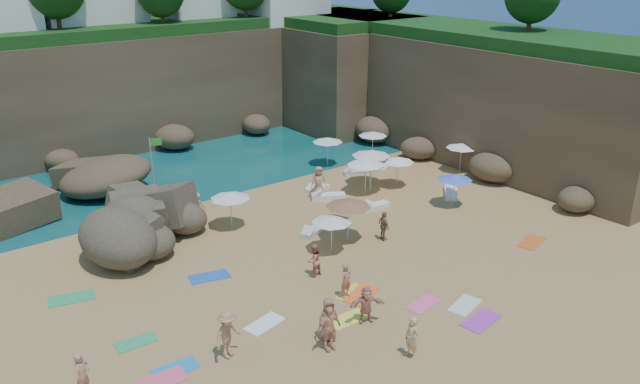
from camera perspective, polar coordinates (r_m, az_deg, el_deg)
ground at (r=29.87m, az=0.47°, el=-6.09°), size 120.00×120.00×0.00m
seawater at (r=55.18m, az=-19.18°, el=5.68°), size 120.00×120.00×0.00m
cliff_back at (r=50.37m, az=-15.65°, el=9.36°), size 44.00×8.00×8.00m
cliff_right at (r=46.68m, az=13.06°, el=8.70°), size 8.00×30.00×8.00m
cliff_corner at (r=53.66m, az=1.67°, el=10.81°), size 10.00×12.00×8.00m
rock_outcrop at (r=33.53m, az=-14.26°, el=-3.60°), size 7.68×6.32×2.73m
flag_pole at (r=37.20m, az=-14.98°, el=2.81°), size 0.73×0.18×3.77m
parasol_0 at (r=32.72m, az=-8.22°, el=-0.33°), size 2.08×2.08×1.97m
parasol_1 at (r=42.15m, az=0.71°, el=4.80°), size 2.05×2.05×1.94m
parasol_2 at (r=43.87m, az=4.86°, el=5.33°), size 2.00×2.00×1.90m
parasol_3 at (r=37.15m, az=4.22°, el=2.72°), size 2.24×2.24×2.12m
parasol_4 at (r=41.93m, az=12.83°, el=4.15°), size 2.03×2.03×1.92m
parasol_5 at (r=38.52m, az=4.69°, el=3.58°), size 2.38×2.38×2.25m
parasol_6 at (r=30.91m, az=2.61°, el=-1.04°), size 2.31×2.31×2.18m
parasol_7 at (r=37.47m, az=4.69°, el=2.64°), size 2.08×2.08×1.96m
parasol_8 at (r=38.49m, az=7.12°, el=2.96°), size 2.01×2.01×1.90m
parasol_9 at (r=29.81m, az=1.07°, el=-2.52°), size 1.96×1.96×1.86m
parasol_10 at (r=36.06m, az=12.24°, el=1.33°), size 1.99×1.99×1.88m
lounger_0 at (r=38.03m, az=-0.24°, el=0.31°), size 1.58×0.56×0.24m
lounger_1 at (r=40.91m, az=3.26°, el=1.81°), size 1.69×1.05×0.25m
lounger_2 at (r=35.54m, az=5.07°, el=-1.30°), size 1.80×0.76×0.27m
lounger_3 at (r=32.36m, az=-0.55°, el=-3.56°), size 1.89×1.24×0.28m
lounger_4 at (r=36.75m, az=0.77°, el=-0.41°), size 2.05×1.58×0.31m
lounger_5 at (r=38.16m, az=11.85°, el=-0.04°), size 1.92×1.90×0.32m
towel_0 at (r=23.27m, az=-13.10°, el=-15.48°), size 1.65×0.91×0.03m
towel_1 at (r=22.84m, az=-14.49°, el=-16.42°), size 1.88×1.03×0.03m
towel_2 at (r=26.99m, az=3.82°, el=-9.31°), size 2.05×1.54×0.03m
towel_3 at (r=24.97m, az=-16.49°, el=-13.04°), size 1.51×0.79×0.03m
towel_4 at (r=25.33m, az=2.57°, el=-11.53°), size 1.68×0.89×0.03m
towel_5 at (r=25.13m, az=-5.09°, el=-11.90°), size 1.77×1.17×0.03m
towel_6 at (r=26.02m, az=14.52°, el=-11.30°), size 1.91×1.14×0.03m
towel_8 at (r=28.70m, az=-10.08°, el=-7.63°), size 1.96×1.32×0.03m
towel_9 at (r=26.61m, az=9.47°, el=-10.08°), size 1.70×1.03×0.03m
towel_10 at (r=33.17m, az=18.76°, el=-4.36°), size 2.01×1.36×0.03m
towel_11 at (r=28.65m, az=-21.78°, el=-9.00°), size 2.03×1.36×0.03m
towel_12 at (r=27.07m, az=2.96°, el=-9.20°), size 1.74×1.23×0.03m
towel_13 at (r=26.87m, az=13.12°, el=-10.04°), size 1.81×1.22×0.03m
person_stand_0 at (r=22.38m, az=-20.91°, el=-15.43°), size 0.76×0.72×1.74m
person_stand_1 at (r=28.00m, az=-0.58°, el=-6.26°), size 0.86×0.72×1.57m
person_stand_2 at (r=34.62m, az=-11.29°, el=-1.17°), size 1.02×0.52×1.51m
person_stand_3 at (r=31.56m, az=5.86°, el=-3.10°), size 0.55×0.96×1.53m
person_stand_4 at (r=36.67m, az=-0.13°, el=0.91°), size 1.08×0.90×1.94m
person_stand_5 at (r=32.65m, az=-19.20°, el=-3.47°), size 1.37×0.94×1.44m
person_stand_6 at (r=23.06m, az=8.39°, el=-13.05°), size 0.43×0.62×1.63m
person_lie_0 at (r=23.38m, az=-8.34°, el=-14.20°), size 1.73×2.13×0.49m
person_lie_1 at (r=23.54m, az=0.80°, el=-13.76°), size 1.11×1.80×0.43m
person_lie_2 at (r=24.04m, az=0.77°, el=-12.90°), size 1.37×1.90×0.46m
person_lie_3 at (r=25.12m, az=4.21°, el=-11.36°), size 1.92×1.98×0.41m
person_lie_4 at (r=26.68m, az=2.38°, el=-9.26°), size 0.75×1.59×0.37m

